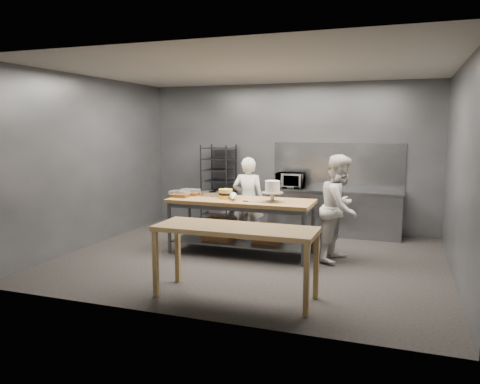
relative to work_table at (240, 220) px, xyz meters
The scene contains 16 objects.
ground 0.69m from the work_table, 42.37° to the right, with size 6.00×6.00×0.00m, color black.
back_wall 2.45m from the work_table, 82.94° to the left, with size 6.00×0.04×3.00m, color #4C4F54.
work_table is the anchor object (origin of this frame).
near_counter 2.09m from the work_table, 72.14° to the right, with size 2.00×0.70×0.90m.
back_counter 2.31m from the work_table, 56.43° to the left, with size 2.60×0.60×0.90m.
splashback_panel 2.68m from the work_table, 60.14° to the left, with size 2.60×0.02×0.90m, color slate.
speed_rack 2.19m from the work_table, 121.62° to the left, with size 0.61×0.66×1.75m.
chef_behind 0.80m from the work_table, 98.64° to the left, with size 0.58×0.38×1.58m, color white.
chef_right 1.65m from the work_table, ahead, with size 0.82×0.64×1.69m, color silver.
microwave 2.02m from the work_table, 78.59° to the left, with size 0.54×0.37×0.30m, color black.
frosted_cake_stand 0.81m from the work_table, ahead, with size 0.34×0.34×0.34m.
layer_cake 0.50m from the work_table, behind, with size 0.23×0.23×0.16m.
cake_pans 0.72m from the work_table, 160.32° to the left, with size 0.44×0.31×0.07m.
piping_bag 0.47m from the work_table, 102.73° to the right, with size 0.12×0.12×0.38m, color silver.
offset_spatula 0.48m from the work_table, 39.70° to the right, with size 0.36×0.02×0.02m.
pastry_clamshells 1.10m from the work_table, behind, with size 0.39×0.47×0.11m.
Camera 1 is at (2.29, -6.99, 2.10)m, focal length 35.00 mm.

